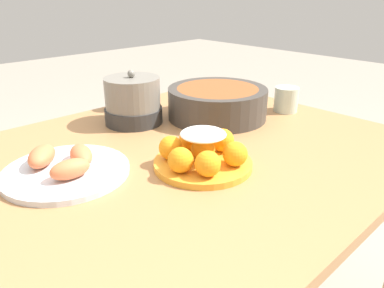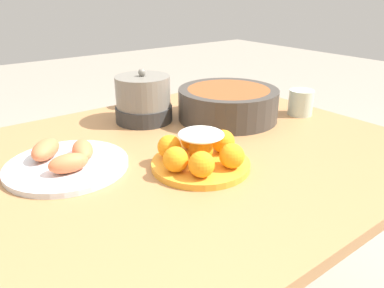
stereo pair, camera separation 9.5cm
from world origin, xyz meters
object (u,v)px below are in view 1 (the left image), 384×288
object	(u,v)px
cake_plate	(202,153)
seafood_platter	(65,167)
serving_bowl	(217,102)
dining_table	(183,184)
warming_pot	(133,101)
cup_far	(125,96)
cup_near	(286,99)
sauce_bowl	(229,91)

from	to	relation	value
cake_plate	seafood_platter	distance (m)	0.33
seafood_platter	serving_bowl	bearing A→B (deg)	3.57
dining_table	warming_pot	bearing A→B (deg)	81.83
serving_bowl	warming_pot	world-z (taller)	warming_pot
cake_plate	warming_pot	size ratio (longest dim) A/B	1.31
dining_table	cup_far	size ratio (longest dim) A/B	13.07
serving_bowl	cup_far	xyz separation A→B (m)	(-0.17, 0.30, -0.01)
seafood_platter	cup_near	bearing A→B (deg)	-6.14
dining_table	serving_bowl	xyz separation A→B (m)	(0.27, 0.13, 0.16)
cake_plate	serving_bowl	xyz separation A→B (m)	(0.30, 0.23, 0.02)
sauce_bowl	cup_far	world-z (taller)	cup_far
cup_near	cup_far	size ratio (longest dim) A/B	0.92
warming_pot	seafood_platter	bearing A→B (deg)	-150.64
serving_bowl	warming_pot	xyz separation A→B (m)	(-0.23, 0.15, 0.02)
seafood_platter	warming_pot	distance (m)	0.38
dining_table	cake_plate	distance (m)	0.18
cup_far	warming_pot	distance (m)	0.16
dining_table	cup_near	size ratio (longest dim) A/B	14.20
seafood_platter	cup_far	distance (m)	0.52
cake_plate	seafood_platter	xyz separation A→B (m)	(-0.26, 0.20, -0.02)
serving_bowl	seafood_platter	distance (m)	0.57
cup_near	serving_bowl	bearing A→B (deg)	152.13
cup_near	cake_plate	bearing A→B (deg)	-168.14
sauce_bowl	cake_plate	bearing A→B (deg)	-144.65
cup_far	warming_pot	bearing A→B (deg)	-114.63
cake_plate	cup_near	size ratio (longest dim) A/B	2.81
serving_bowl	cup_near	bearing A→B (deg)	-27.87
seafood_platter	cup_far	xyz separation A→B (m)	(0.40, 0.33, 0.03)
serving_bowl	cup_near	size ratio (longest dim) A/B	3.81
cup_far	sauce_bowl	bearing A→B (deg)	-19.65
dining_table	sauce_bowl	bearing A→B (deg)	28.56
seafood_platter	cup_far	bearing A→B (deg)	40.00
dining_table	cup_far	distance (m)	0.46
dining_table	cup_near	xyz separation A→B (m)	(0.50, 0.01, 0.15)
sauce_bowl	seafood_platter	bearing A→B (deg)	-166.76
sauce_bowl	warming_pot	world-z (taller)	warming_pot
dining_table	seafood_platter	world-z (taller)	seafood_platter
sauce_bowl	cup_far	xyz separation A→B (m)	(-0.41, 0.14, 0.03)
sauce_bowl	cup_far	distance (m)	0.43
sauce_bowl	cup_far	size ratio (longest dim) A/B	1.16
seafood_platter	dining_table	bearing A→B (deg)	-17.26
cake_plate	cup_near	xyz separation A→B (m)	(0.53, 0.11, 0.01)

